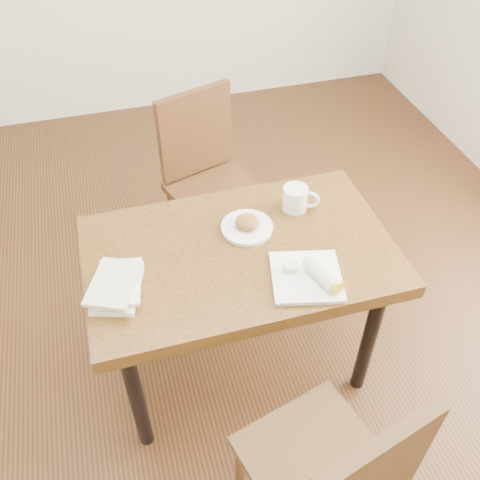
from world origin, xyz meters
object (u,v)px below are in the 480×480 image
object	(u,v)px
table	(240,266)
chair_near	(335,474)
plate_burrito	(311,276)
book_stack	(117,286)
chair_far	(208,173)
plate_scone	(247,226)
coffee_mug	(296,198)

from	to	relation	value
table	chair_near	size ratio (longest dim) A/B	1.22
plate_burrito	book_stack	bearing A→B (deg)	168.36
table	chair_far	xyz separation A→B (m)	(0.05, 0.77, -0.11)
chair_far	plate_scone	bearing A→B (deg)	-89.57
table	book_stack	xyz separation A→B (m)	(-0.47, -0.08, 0.12)
chair_near	table	bearing A→B (deg)	94.78
table	plate_burrito	xyz separation A→B (m)	(0.20, -0.22, 0.12)
plate_scone	book_stack	bearing A→B (deg)	-160.69
plate_scone	coffee_mug	size ratio (longest dim) A/B	1.42
table	chair_far	bearing A→B (deg)	86.12
chair_near	coffee_mug	distance (m)	1.04
chair_near	chair_far	xyz separation A→B (m)	(-0.02, 1.58, 0.00)
plate_scone	plate_burrito	world-z (taller)	plate_burrito
table	plate_scone	world-z (taller)	plate_scone
chair_near	chair_far	size ratio (longest dim) A/B	1.00
chair_far	coffee_mug	distance (m)	0.69
plate_scone	coffee_mug	distance (m)	0.24
chair_near	book_stack	xyz separation A→B (m)	(-0.54, 0.73, 0.23)
coffee_mug	plate_burrito	world-z (taller)	coffee_mug
table	coffee_mug	bearing A→B (deg)	30.69
chair_far	book_stack	distance (m)	1.03
coffee_mug	chair_far	bearing A→B (deg)	111.28
coffee_mug	book_stack	distance (m)	0.80
book_stack	table	bearing A→B (deg)	10.09
plate_burrito	book_stack	xyz separation A→B (m)	(-0.67, 0.14, 0.00)
chair_far	plate_burrito	world-z (taller)	chair_far
table	book_stack	size ratio (longest dim) A/B	4.43
table	plate_scone	size ratio (longest dim) A/B	5.69
chair_near	plate_scone	xyz separation A→B (m)	(-0.01, 0.91, 0.22)
plate_scone	plate_burrito	distance (m)	0.35
plate_scone	book_stack	distance (m)	0.56
plate_scone	plate_burrito	size ratio (longest dim) A/B	0.69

